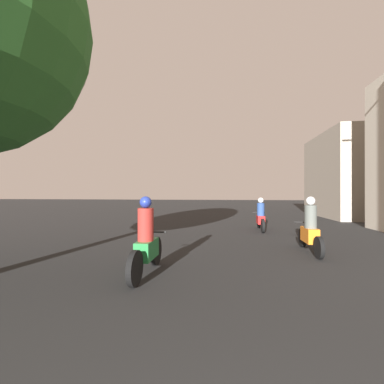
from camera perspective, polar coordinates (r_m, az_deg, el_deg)
The scene contains 4 objects.
motorcycle_green at distance 5.43m, azimuth -10.08°, elevation -11.15°, with size 0.60×2.03×1.61m.
motorcycle_orange at distance 7.98m, azimuth 24.74°, elevation -7.67°, with size 0.60×2.04×1.57m.
motorcycle_red at distance 11.86m, azimuth 15.00°, elevation -5.39°, with size 0.60×2.07×1.46m.
building_right_far at distance 21.18m, azimuth 33.02°, elevation 3.12°, with size 5.18×6.92×5.75m.
Camera 1 is at (-0.55, 0.29, 1.68)m, focal length 24.00 mm.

